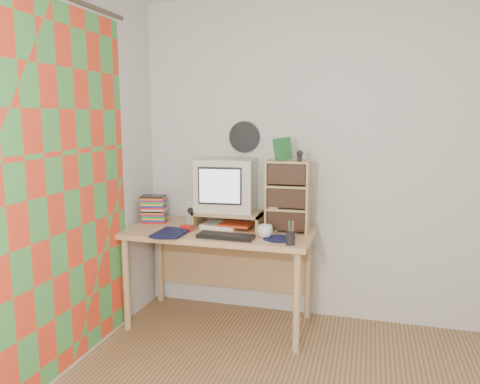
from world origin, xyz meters
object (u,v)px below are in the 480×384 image
Objects in this scene: cd_rack at (288,196)px; mug at (265,231)px; crt_monitor at (226,185)px; diary at (157,230)px; keyboard at (226,236)px; desk at (222,244)px; dvd_stack at (154,206)px.

cd_rack is 4.78× the size of mug.
crt_monitor is 1.65× the size of diary.
diary is (-0.40, -0.40, -0.30)m from crt_monitor.
diary is (-0.51, -0.01, 0.01)m from keyboard.
mug is at bearing -119.35° from cd_rack.
diary is (-0.89, -0.33, -0.24)m from cd_rack.
desk is at bearing 38.82° from diary.
mug is (0.37, -0.29, -0.28)m from crt_monitor.
desk is 12.72× the size of mug.
diary is at bearing -72.65° from dvd_stack.
desk is 2.66× the size of cd_rack.
crt_monitor is 0.55m from mug.
cd_rack is (0.38, 0.31, 0.25)m from keyboard.
crt_monitor reaches higher than mug.
desk is 0.53m from diary.
diary is (-0.39, -0.31, 0.16)m from desk.
keyboard is (0.12, -0.30, 0.15)m from desk.
dvd_stack is at bearing 177.35° from desk.
keyboard reaches higher than desk.
dvd_stack is 2.38× the size of mug.
mug is (0.26, 0.09, 0.03)m from keyboard.
cd_rack is (0.50, 0.02, 0.40)m from desk.
cd_rack is at bearing -11.95° from dvd_stack.
dvd_stack reaches higher than desk.
mug reaches higher than diary.
cd_rack reaches higher than keyboard.
cd_rack is (0.49, -0.07, -0.06)m from crt_monitor.
crt_monitor is at bearing 171.23° from cd_rack.
desk is 0.47m from mug.
diary is (-0.78, -0.11, -0.02)m from mug.
diary is at bearing -171.97° from mug.
desk is 0.64m from cd_rack.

